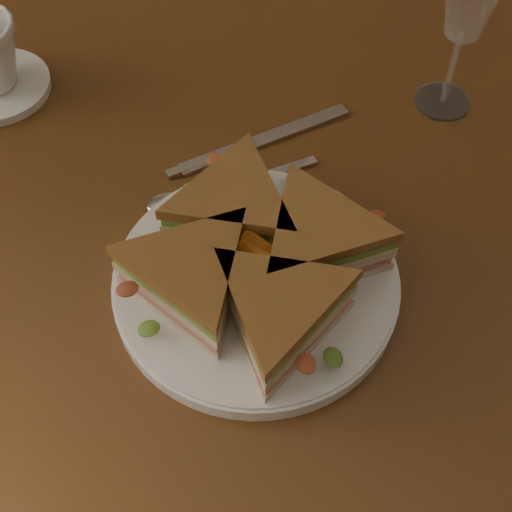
{
  "coord_description": "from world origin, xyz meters",
  "views": [
    {
      "loc": [
        0.05,
        -0.43,
        1.3
      ],
      "look_at": [
        0.04,
        -0.08,
        0.8
      ],
      "focal_mm": 50.0,
      "sensor_mm": 36.0,
      "label": 1
    }
  ],
  "objects_px": {
    "plate": "(256,283)",
    "knife": "(253,144)",
    "table": "(221,278)",
    "spoon": "(193,199)",
    "sandwich_wedges": "(256,259)"
  },
  "relations": [
    {
      "from": "plate",
      "to": "knife",
      "type": "xyz_separation_m",
      "value": [
        -0.01,
        0.18,
        -0.01
      ]
    },
    {
      "from": "plate",
      "to": "knife",
      "type": "bearing_deg",
      "value": 92.78
    },
    {
      "from": "table",
      "to": "sandwich_wedges",
      "type": "xyz_separation_m",
      "value": [
        0.04,
        -0.08,
        0.14
      ]
    },
    {
      "from": "plate",
      "to": "sandwich_wedges",
      "type": "height_order",
      "value": "sandwich_wedges"
    },
    {
      "from": "plate",
      "to": "spoon",
      "type": "height_order",
      "value": "plate"
    },
    {
      "from": "knife",
      "to": "spoon",
      "type": "bearing_deg",
      "value": -155.06
    },
    {
      "from": "table",
      "to": "spoon",
      "type": "height_order",
      "value": "spoon"
    },
    {
      "from": "table",
      "to": "knife",
      "type": "distance_m",
      "value": 0.15
    },
    {
      "from": "plate",
      "to": "sandwich_wedges",
      "type": "bearing_deg",
      "value": 180.0
    },
    {
      "from": "plate",
      "to": "table",
      "type": "bearing_deg",
      "value": 118.37
    },
    {
      "from": "table",
      "to": "knife",
      "type": "xyz_separation_m",
      "value": [
        0.03,
        0.11,
        0.1
      ]
    },
    {
      "from": "table",
      "to": "sandwich_wedges",
      "type": "bearing_deg",
      "value": -61.63
    },
    {
      "from": "table",
      "to": "sandwich_wedges",
      "type": "relative_size",
      "value": 4.13
    },
    {
      "from": "plate",
      "to": "knife",
      "type": "distance_m",
      "value": 0.18
    },
    {
      "from": "table",
      "to": "knife",
      "type": "height_order",
      "value": "knife"
    }
  ]
}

